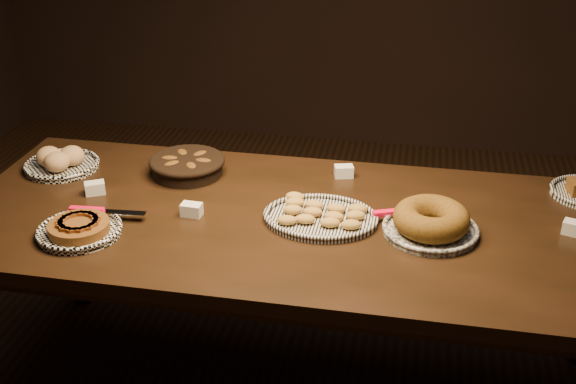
% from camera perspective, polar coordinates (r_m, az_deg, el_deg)
% --- Properties ---
extents(buffet_table, '(2.40, 1.00, 0.75)m').
position_cam_1_polar(buffet_table, '(2.50, 1.10, -3.57)').
color(buffet_table, black).
rests_on(buffet_table, ground).
extents(apple_tart_plate, '(0.32, 0.28, 0.05)m').
position_cam_1_polar(apple_tart_plate, '(2.45, -16.14, -2.79)').
color(apple_tart_plate, white).
rests_on(apple_tart_plate, buffet_table).
extents(madeleine_platter, '(0.38, 0.31, 0.04)m').
position_cam_1_polar(madeleine_platter, '(2.44, 2.58, -1.91)').
color(madeleine_platter, black).
rests_on(madeleine_platter, buffet_table).
extents(bundt_cake_plate, '(0.35, 0.32, 0.10)m').
position_cam_1_polar(bundt_cake_plate, '(2.40, 11.21, -2.35)').
color(bundt_cake_plate, black).
rests_on(bundt_cake_plate, buffet_table).
extents(croissant_basket, '(0.29, 0.29, 0.07)m').
position_cam_1_polar(croissant_basket, '(2.78, -7.97, 2.18)').
color(croissant_basket, black).
rests_on(croissant_basket, buffet_table).
extents(bread_roll_plate, '(0.29, 0.29, 0.09)m').
position_cam_1_polar(bread_roll_plate, '(2.94, -17.53, 2.31)').
color(bread_roll_plate, white).
rests_on(bread_roll_plate, buffet_table).
extents(tent_cards, '(1.74, 0.46, 0.04)m').
position_cam_1_polar(tent_cards, '(2.51, 2.62, -0.92)').
color(tent_cards, white).
rests_on(tent_cards, buffet_table).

